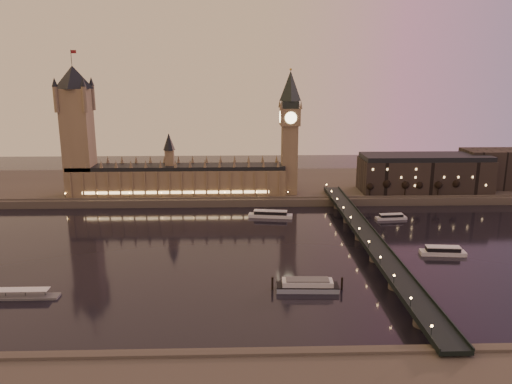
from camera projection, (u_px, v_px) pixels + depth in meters
ground at (220, 251)px, 307.77m from camera, size 700.00×700.00×0.00m
far_embankment at (259, 185)px, 468.03m from camera, size 560.00×130.00×6.00m
palace_of_westminster at (177, 176)px, 418.76m from camera, size 180.00×26.62×52.00m
victoria_tower at (77, 124)px, 405.80m from camera, size 31.68×31.68×118.00m
big_ben at (290, 125)px, 411.41m from camera, size 17.68×17.68×104.00m
westminster_bridge at (367, 241)px, 309.16m from camera, size 13.20×260.00×15.30m
city_block at (449, 171)px, 435.26m from camera, size 155.00×45.00×34.00m
bare_tree_0 at (372, 185)px, 413.47m from camera, size 6.15×6.15×12.51m
bare_tree_1 at (388, 185)px, 413.88m from camera, size 6.15×6.15×12.51m
bare_tree_2 at (405, 185)px, 414.30m from camera, size 6.15×6.15×12.51m
bare_tree_3 at (421, 185)px, 414.71m from camera, size 6.15×6.15×12.51m
bare_tree_4 at (438, 185)px, 415.12m from camera, size 6.15×6.15×12.51m
bare_tree_5 at (454, 185)px, 415.53m from camera, size 6.15×6.15×12.51m
cruise_boat_a at (270, 214)px, 377.46m from camera, size 33.84×11.94×5.30m
cruise_boat_b at (391, 217)px, 372.39m from camera, size 23.51×7.82×4.26m
cruise_boat_c at (443, 251)px, 301.12m from camera, size 27.29×9.88×5.34m
moored_barge at (307, 285)px, 252.46m from camera, size 36.37×10.14×6.67m
pontoon_pier at (17, 296)px, 244.61m from camera, size 40.21×6.70×10.72m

